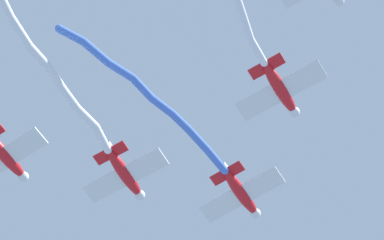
# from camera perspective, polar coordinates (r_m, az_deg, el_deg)

# --- Properties ---
(airplane_lead) EXTENTS (6.61, 6.84, 1.95)m
(airplane_lead) POSITION_cam_1_polar(r_m,az_deg,el_deg) (73.22, 3.39, -5.02)
(airplane_lead) COLOR red
(smoke_trail_lead) EXTENTS (10.39, 16.27, 2.15)m
(smoke_trail_lead) POSITION_cam_1_polar(r_m,az_deg,el_deg) (69.63, -2.97, 1.56)
(smoke_trail_lead) COLOR #4C75DB
(airplane_left_wing) EXTENTS (6.39, 7.02, 1.95)m
(airplane_left_wing) POSITION_cam_1_polar(r_m,az_deg,el_deg) (72.35, -4.56, -3.71)
(airplane_left_wing) COLOR red
(smoke_trail_left_wing) EXTENTS (20.25, 14.80, 2.64)m
(smoke_trail_left_wing) POSITION_cam_1_polar(r_m,az_deg,el_deg) (66.73, -10.95, 5.64)
(smoke_trail_left_wing) COLOR white
(airplane_right_wing) EXTENTS (6.50, 6.94, 1.95)m
(airplane_right_wing) POSITION_cam_1_polar(r_m,az_deg,el_deg) (69.22, 6.04, 2.08)
(airplane_right_wing) COLOR red
(airplane_slot) EXTENTS (6.68, 6.77, 1.95)m
(airplane_slot) POSITION_cam_1_polar(r_m,az_deg,el_deg) (72.65, -12.55, -2.42)
(airplane_slot) COLOR red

